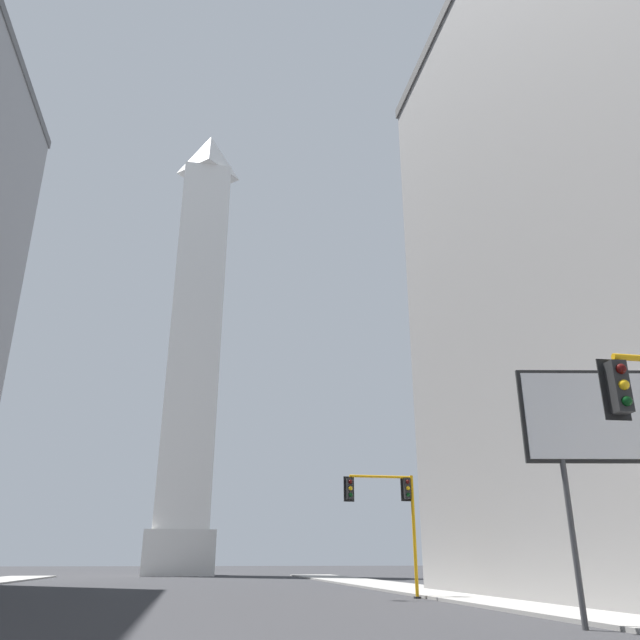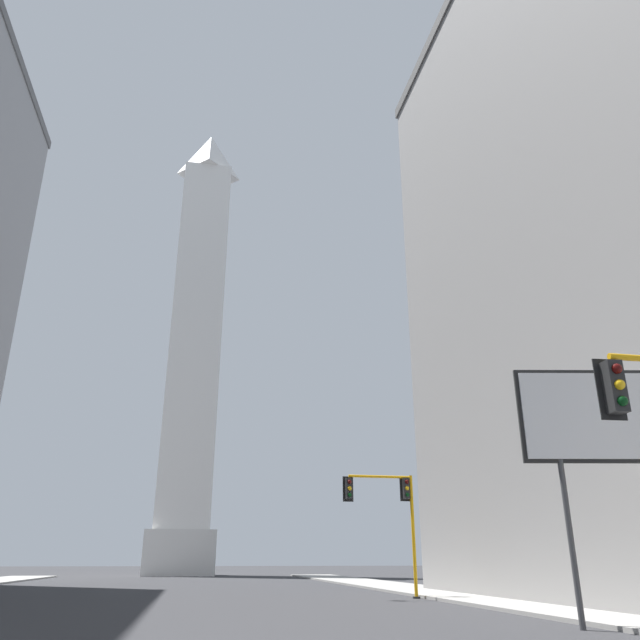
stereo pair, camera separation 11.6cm
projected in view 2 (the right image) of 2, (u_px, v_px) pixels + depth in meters
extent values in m
cube|color=gray|center=(485.00, 599.00, 30.87)|extent=(5.00, 99.28, 0.15)
cube|color=silver|center=(180.00, 553.00, 77.53)|extent=(8.56, 8.56, 5.27)
cube|color=white|center=(196.00, 335.00, 87.88)|extent=(6.85, 6.85, 52.45)
pyramid|color=white|center=(210.00, 157.00, 98.64)|extent=(6.85, 6.85, 7.53)
cube|color=black|center=(614.00, 387.00, 12.97)|extent=(0.36, 0.36, 1.10)
cube|color=black|center=(609.00, 389.00, 13.14)|extent=(0.58, 0.06, 1.32)
sphere|color=#410907|center=(617.00, 369.00, 12.92)|extent=(0.22, 0.22, 0.22)
sphere|color=yellow|center=(620.00, 385.00, 12.80)|extent=(0.22, 0.22, 0.22)
sphere|color=#073410|center=(623.00, 401.00, 12.67)|extent=(0.22, 0.22, 0.22)
cylinder|color=orange|center=(413.00, 535.00, 33.28)|extent=(0.18, 0.18, 6.22)
cylinder|color=#262626|center=(417.00, 598.00, 32.19)|extent=(0.40, 0.40, 0.10)
cube|color=black|center=(406.00, 488.00, 34.10)|extent=(0.34, 0.34, 1.10)
cube|color=black|center=(405.00, 489.00, 34.26)|extent=(0.58, 0.03, 1.32)
sphere|color=#410907|center=(407.00, 482.00, 34.05)|extent=(0.22, 0.22, 0.22)
sphere|color=yellow|center=(407.00, 488.00, 33.92)|extent=(0.22, 0.22, 0.22)
sphere|color=#073410|center=(407.00, 495.00, 33.80)|extent=(0.22, 0.22, 0.22)
cylinder|color=orange|center=(380.00, 477.00, 34.06)|extent=(3.51, 0.14, 0.14)
sphere|color=orange|center=(410.00, 477.00, 34.36)|extent=(0.18, 0.18, 0.18)
cube|color=black|center=(349.00, 489.00, 33.51)|extent=(0.34, 0.34, 1.10)
cube|color=black|center=(348.00, 489.00, 33.67)|extent=(0.58, 0.03, 1.32)
sphere|color=#410907|center=(349.00, 482.00, 33.46)|extent=(0.22, 0.22, 0.22)
sphere|color=yellow|center=(350.00, 488.00, 33.33)|extent=(0.22, 0.22, 0.22)
sphere|color=#073410|center=(350.00, 495.00, 33.21)|extent=(0.22, 0.22, 0.22)
cylinder|color=#3F3F42|center=(571.00, 541.00, 18.70)|extent=(0.18, 0.18, 4.84)
cube|color=silver|center=(628.00, 416.00, 20.09)|extent=(6.81, 1.47, 2.78)
cube|color=black|center=(628.00, 416.00, 20.09)|extent=(7.02, 1.39, 3.02)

